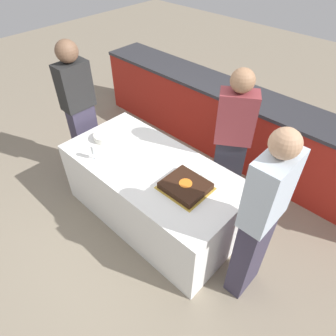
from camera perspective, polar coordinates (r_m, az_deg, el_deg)
ground_plane at (r=3.41m, az=-2.72°, el=-8.85°), size 14.00×14.00×0.00m
back_counter at (r=4.03m, az=12.90°, el=8.01°), size 4.40×0.58×0.92m
dining_table at (r=3.13m, az=-2.94°, el=-4.56°), size 1.85×0.91×0.74m
cake at (r=2.63m, az=3.34°, el=-3.42°), size 0.41×0.38×0.07m
plate_stack at (r=3.25m, az=-11.91°, el=5.88°), size 0.24×0.24×0.07m
wine_glass at (r=2.96m, az=-13.98°, el=3.35°), size 0.07×0.07×0.17m
side_plate_near_cake at (r=2.82m, az=8.50°, el=-0.96°), size 0.22×0.22×0.00m
person_cutting_cake at (r=3.02m, az=11.99°, el=4.51°), size 0.40×0.36×1.62m
person_seated_left at (r=3.57m, az=-16.44°, el=10.55°), size 0.23×0.34×1.65m
person_seated_right at (r=2.33m, az=17.06°, el=-9.77°), size 0.20×0.38×1.69m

